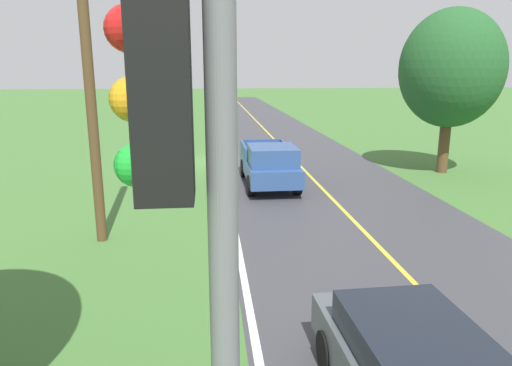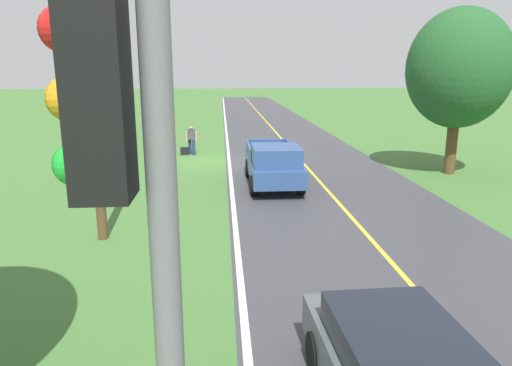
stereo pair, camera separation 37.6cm
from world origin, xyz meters
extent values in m
plane|color=#427033|center=(0.00, 0.00, 0.00)|extent=(200.00, 200.00, 0.00)
cube|color=#3D3D42|center=(-4.79, 0.00, 0.00)|extent=(8.07, 120.00, 0.00)
cube|color=silver|center=(-0.93, 0.00, 0.01)|extent=(0.16, 117.60, 0.00)
cube|color=gold|center=(-4.79, 0.00, 0.01)|extent=(0.14, 117.60, 0.00)
cylinder|color=navy|center=(1.05, -2.19, 0.44)|extent=(0.18, 0.18, 0.88)
cylinder|color=navy|center=(1.27, -2.43, 0.44)|extent=(0.18, 0.18, 0.88)
cube|color=#3F3F47|center=(1.16, -2.31, 1.17)|extent=(0.41, 0.27, 0.58)
sphere|color=tan|center=(1.16, -2.31, 1.57)|extent=(0.23, 0.23, 0.23)
sphere|color=#4C564C|center=(1.16, -2.31, 1.65)|extent=(0.20, 0.20, 0.20)
cube|color=#234C2D|center=(1.16, -2.51, 1.20)|extent=(0.33, 0.21, 0.44)
cylinder|color=tan|center=(0.90, -2.30, 1.06)|extent=(0.10, 0.10, 0.58)
cylinder|color=tan|center=(1.42, -2.28, 1.06)|extent=(0.10, 0.10, 0.58)
cube|color=black|center=(1.58, -2.25, 0.22)|extent=(0.46, 0.21, 0.44)
cube|color=#2D4C84|center=(-2.68, 5.13, 0.75)|extent=(2.01, 5.40, 0.70)
cube|color=#2D4C84|center=(-2.69, 6.32, 1.46)|extent=(1.85, 2.16, 0.72)
cube|color=black|center=(-2.69, 6.32, 1.53)|extent=(1.68, 1.30, 0.43)
cube|color=#2D4C84|center=(-3.62, 4.04, 1.33)|extent=(0.11, 3.02, 0.45)
cube|color=#2D4C84|center=(-1.74, 4.05, 1.33)|extent=(0.11, 3.02, 0.45)
cube|color=#2D4C84|center=(-2.68, 2.54, 1.33)|extent=(1.84, 0.10, 0.45)
cylinder|color=black|center=(-3.59, 6.87, 0.40)|extent=(0.30, 0.80, 0.80)
cylinder|color=black|center=(-1.79, 6.88, 0.40)|extent=(0.30, 0.80, 0.80)
cylinder|color=black|center=(-3.58, 3.57, 0.40)|extent=(0.30, 0.80, 0.80)
cylinder|color=black|center=(-1.78, 3.58, 0.40)|extent=(0.30, 0.80, 0.80)
cube|color=black|center=(0.03, 21.91, 4.60)|extent=(0.28, 0.32, 1.00)
sphere|color=red|center=(0.17, 21.91, 4.92)|extent=(0.22, 0.22, 0.22)
sphere|color=orange|center=(0.17, 21.91, 4.60)|extent=(0.22, 0.22, 0.22)
sphere|color=green|center=(0.17, 21.91, 4.28)|extent=(0.22, 0.22, 0.22)
cylinder|color=brown|center=(-11.20, 3.59, 1.42)|extent=(0.50, 0.50, 2.84)
ellipsoid|color=#235628|center=(-11.20, 3.59, 4.80)|extent=(4.61, 4.61, 5.30)
cube|color=black|center=(-2.90, 18.90, 1.18)|extent=(1.70, 2.42, 0.46)
cylinder|color=black|center=(-3.71, 17.68, 0.33)|extent=(0.26, 0.67, 0.66)
cylinder|color=black|center=(-2.02, 17.73, 0.33)|extent=(0.26, 0.67, 0.66)
cylinder|color=brown|center=(2.90, 11.28, 4.45)|extent=(0.28, 0.28, 8.91)
camera|label=1|loc=(-0.18, 24.20, 4.74)|focal=32.65mm
camera|label=2|loc=(-0.56, 24.24, 4.74)|focal=32.65mm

